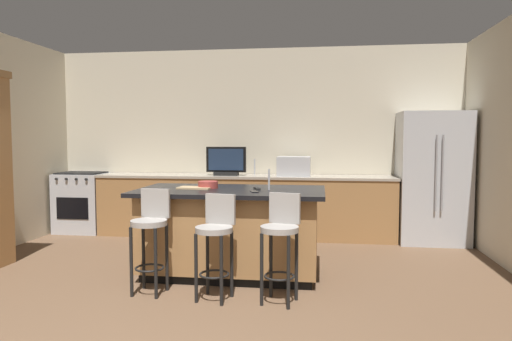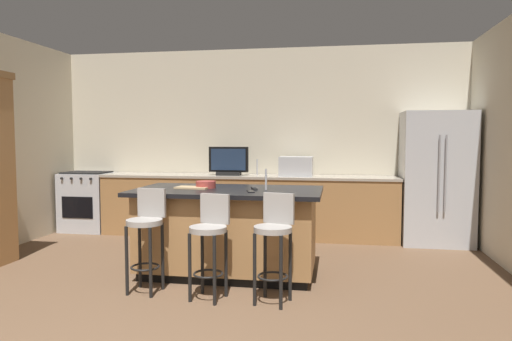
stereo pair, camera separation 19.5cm
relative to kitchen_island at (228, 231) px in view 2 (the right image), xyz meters
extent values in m
cube|color=beige|center=(-0.07, 2.34, 0.94)|extent=(6.70, 0.12, 2.83)
cube|color=#9E7042|center=(-0.17, 1.96, -0.03)|extent=(4.39, 0.60, 0.88)
cube|color=#9E9384|center=(-0.17, 1.96, 0.42)|extent=(4.41, 0.62, 0.04)
cube|color=black|center=(0.00, 0.00, -0.43)|extent=(1.75, 0.83, 0.09)
cube|color=#9E7042|center=(0.00, 0.00, 0.01)|extent=(1.83, 0.91, 0.79)
cube|color=black|center=(0.00, 0.00, 0.43)|extent=(1.99, 1.07, 0.04)
cube|color=#B7BABF|center=(2.50, 1.91, 0.44)|extent=(0.93, 0.69, 1.83)
cylinder|color=gray|center=(2.46, 1.54, 0.53)|extent=(0.02, 0.02, 1.01)
cylinder|color=gray|center=(2.54, 1.54, 0.53)|extent=(0.02, 0.02, 1.01)
cube|color=#B7BABF|center=(-2.75, 1.96, -0.02)|extent=(0.72, 0.60, 0.92)
cube|color=black|center=(-2.75, 1.65, -0.06)|extent=(0.51, 0.01, 0.33)
cube|color=black|center=(-2.75, 1.96, 0.45)|extent=(0.65, 0.50, 0.02)
cylinder|color=black|center=(-2.99, 1.64, 0.38)|extent=(0.04, 0.03, 0.04)
cylinder|color=black|center=(-2.83, 1.64, 0.38)|extent=(0.04, 0.03, 0.04)
cylinder|color=black|center=(-2.67, 1.64, 0.38)|extent=(0.04, 0.03, 0.04)
cylinder|color=black|center=(-2.51, 1.64, 0.38)|extent=(0.04, 0.03, 0.04)
cube|color=#B7BABF|center=(0.56, 1.96, 0.58)|extent=(0.48, 0.36, 0.28)
cube|color=black|center=(-0.44, 1.91, 0.47)|extent=(0.36, 0.16, 0.05)
cube|color=black|center=(-0.44, 1.91, 0.68)|extent=(0.59, 0.05, 0.37)
cube|color=#1E2D47|center=(-0.44, 1.88, 0.68)|extent=(0.52, 0.01, 0.32)
cylinder|color=#B2B2B7|center=(-0.03, 2.06, 0.56)|extent=(0.02, 0.02, 0.24)
cylinder|color=#B2B2B7|center=(0.41, 0.00, 0.56)|extent=(0.02, 0.02, 0.22)
cylinder|color=gray|center=(-0.64, -0.71, 0.20)|extent=(0.34, 0.34, 0.05)
cube|color=gray|center=(-0.63, -0.56, 0.37)|extent=(0.29, 0.06, 0.28)
cylinder|color=black|center=(-0.78, -0.82, -0.15)|extent=(0.03, 0.03, 0.65)
cylinder|color=black|center=(-0.53, -0.85, -0.15)|extent=(0.03, 0.03, 0.65)
cylinder|color=black|center=(-0.75, -0.58, -0.15)|extent=(0.03, 0.03, 0.65)
cylinder|color=black|center=(-0.51, -0.60, -0.15)|extent=(0.03, 0.03, 0.65)
torus|color=black|center=(-0.64, -0.71, -0.23)|extent=(0.28, 0.28, 0.02)
cylinder|color=gray|center=(0.00, -0.79, 0.17)|extent=(0.34, 0.34, 0.05)
cube|color=gray|center=(0.03, -0.65, 0.34)|extent=(0.29, 0.09, 0.28)
cylinder|color=black|center=(-0.14, -0.89, -0.16)|extent=(0.03, 0.03, 0.62)
cylinder|color=black|center=(0.10, -0.94, -0.16)|extent=(0.03, 0.03, 0.62)
cylinder|color=black|center=(-0.10, -0.65, -0.16)|extent=(0.03, 0.03, 0.62)
cylinder|color=black|center=(0.14, -0.70, -0.16)|extent=(0.03, 0.03, 0.62)
torus|color=black|center=(0.00, -0.79, -0.24)|extent=(0.28, 0.28, 0.02)
cylinder|color=gray|center=(0.59, -0.79, 0.19)|extent=(0.34, 0.34, 0.05)
cube|color=gray|center=(0.63, -0.65, 0.36)|extent=(0.29, 0.10, 0.28)
cylinder|color=black|center=(0.45, -0.89, -0.15)|extent=(0.03, 0.03, 0.64)
cylinder|color=black|center=(0.68, -0.94, -0.15)|extent=(0.03, 0.03, 0.64)
cylinder|color=black|center=(0.50, -0.65, -0.15)|extent=(0.03, 0.03, 0.64)
cylinder|color=black|center=(0.74, -0.70, -0.15)|extent=(0.03, 0.03, 0.64)
torus|color=black|center=(0.59, -0.79, -0.23)|extent=(0.28, 0.28, 0.02)
cylinder|color=#993833|center=(-0.26, 0.07, 0.49)|extent=(0.22, 0.22, 0.07)
cube|color=black|center=(0.29, -0.22, 0.46)|extent=(0.11, 0.16, 0.01)
cube|color=black|center=(0.28, 0.01, 0.46)|extent=(0.10, 0.17, 0.02)
cube|color=tan|center=(-0.39, 0.00, 0.46)|extent=(0.38, 0.23, 0.02)
camera|label=1|loc=(0.94, -4.86, 1.00)|focal=32.75mm
camera|label=2|loc=(1.14, -4.83, 1.00)|focal=32.75mm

